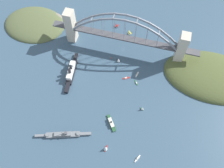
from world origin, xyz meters
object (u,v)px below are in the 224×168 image
at_px(harbor_ferry_steamer, 111,123).
at_px(small_boat_1, 136,83).
at_px(seaplane_taxiing_near_bridge, 117,26).
at_px(small_boat_6, 126,78).
at_px(channel_marker_buoy, 112,58).
at_px(small_boat_4, 137,74).
at_px(small_boat_2, 138,158).
at_px(small_boat_3, 106,148).
at_px(seaplane_second_in_formation, 130,33).
at_px(small_boat_0, 118,60).
at_px(naval_cruiser, 64,135).
at_px(ocean_liner, 71,71).
at_px(harbor_arch_bridge, 124,37).
at_px(small_boat_5, 142,108).

bearing_deg(harbor_ferry_steamer, small_boat_1, -105.30).
xyz_separation_m(seaplane_taxiing_near_bridge, small_boat_6, (-44.07, 106.94, -1.41)).
distance_m(small_boat_1, channel_marker_buoy, 65.16).
distance_m(small_boat_4, small_boat_6, 20.04).
bearing_deg(channel_marker_buoy, harbor_ferry_steamer, 104.89).
bearing_deg(small_boat_2, small_boat_3, -1.04).
relative_size(seaplane_second_in_formation, small_boat_0, 0.84).
distance_m(harbor_ferry_steamer, small_boat_3, 40.01).
bearing_deg(naval_cruiser, seaplane_second_in_formation, -103.01).
relative_size(small_boat_0, small_boat_3, 0.97).
bearing_deg(seaplane_taxiing_near_bridge, small_boat_6, 112.40).
relative_size(harbor_ferry_steamer, small_boat_4, 2.22).
height_order(small_boat_2, small_boat_6, small_boat_2).
xyz_separation_m(ocean_liner, small_boat_2, (-137.69, 109.65, -4.88)).
height_order(harbor_arch_bridge, small_boat_2, harbor_arch_bridge).
relative_size(harbor_ferry_steamer, seaplane_taxiing_near_bridge, 3.02).
relative_size(small_boat_4, small_boat_6, 0.99).
bearing_deg(channel_marker_buoy, small_boat_0, 163.05).
bearing_deg(seaplane_second_in_formation, small_boat_3, 94.02).
height_order(small_boat_0, small_boat_3, small_boat_3).
distance_m(seaplane_taxiing_near_bridge, small_boat_3, 234.44).
bearing_deg(small_boat_0, harbor_ferry_steamer, 99.02).
bearing_deg(small_boat_6, small_boat_2, 110.43).
relative_size(small_boat_6, channel_marker_buoy, 4.23).
bearing_deg(small_boat_6, seaplane_taxiing_near_bridge, -67.60).
height_order(harbor_arch_bridge, small_boat_0, harbor_arch_bridge).
height_order(harbor_ferry_steamer, seaplane_second_in_formation, harbor_ferry_steamer).
relative_size(small_boat_0, small_boat_2, 0.81).
xyz_separation_m(naval_cruiser, channel_marker_buoy, (-31.75, -153.14, -1.84)).
height_order(ocean_liner, seaplane_taxiing_near_bridge, ocean_liner).
bearing_deg(small_boat_2, small_boat_0, -66.36).
distance_m(harbor_ferry_steamer, seaplane_second_in_formation, 180.25).
bearing_deg(small_boat_5, small_boat_3, 62.98).
distance_m(ocean_liner, small_boat_0, 83.10).
bearing_deg(seaplane_taxiing_near_bridge, seaplane_second_in_formation, 158.96).
bearing_deg(small_boat_2, seaplane_second_in_formation, -74.19).
distance_m(small_boat_0, channel_marker_buoy, 14.19).
bearing_deg(small_boat_4, small_boat_1, 97.98).
relative_size(harbor_arch_bridge, small_boat_1, 27.64).
height_order(seaplane_taxiing_near_bridge, small_boat_6, seaplane_taxiing_near_bridge).
bearing_deg(harbor_ferry_steamer, naval_cruiser, 29.74).
bearing_deg(small_boat_2, harbor_ferry_steamer, -39.50).
bearing_deg(small_boat_4, naval_cruiser, 57.94).
relative_size(small_boat_0, small_boat_4, 0.85).
height_order(harbor_arch_bridge, small_boat_4, harbor_arch_bridge).
bearing_deg(harbor_arch_bridge, seaplane_taxiing_near_bridge, -62.69).
bearing_deg(harbor_arch_bridge, channel_marker_buoy, 57.49).
distance_m(ocean_liner, small_boat_1, 110.47).
xyz_separation_m(small_boat_3, small_boat_5, (-38.10, -74.71, -0.68)).
xyz_separation_m(seaplane_second_in_formation, small_boat_2, (-62.45, 220.49, -1.13)).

